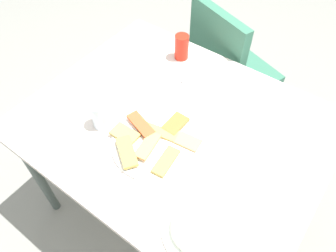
{
  "coord_description": "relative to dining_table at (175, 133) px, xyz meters",
  "views": [
    {
      "loc": [
        0.46,
        -0.68,
        1.74
      ],
      "look_at": [
        0.0,
        -0.05,
        0.76
      ],
      "focal_mm": 34.42,
      "sensor_mm": 36.0,
      "label": 1
    }
  ],
  "objects": [
    {
      "name": "dining_chair",
      "position": [
        -0.11,
        0.68,
        -0.17
      ],
      "size": [
        0.54,
        0.54,
        0.89
      ],
      "color": "#356F56",
      "rests_on": "ground_plane"
    },
    {
      "name": "soda_can",
      "position": [
        -0.22,
        0.35,
        0.13
      ],
      "size": [
        0.09,
        0.09,
        0.12
      ],
      "primitive_type": "cylinder",
      "rotation": [
        0.0,
        0.0,
        3.91
      ],
      "color": "red",
      "rests_on": "dining_table"
    },
    {
      "name": "ground_plane",
      "position": [
        0.0,
        0.0,
        -0.66
      ],
      "size": [
        6.0,
        6.0,
        0.0
      ],
      "primitive_type": "plane",
      "color": "gray"
    },
    {
      "name": "dining_table",
      "position": [
        0.0,
        0.0,
        0.0
      ],
      "size": [
        1.18,
        0.95,
        0.73
      ],
      "color": "silver",
      "rests_on": "ground_plane"
    },
    {
      "name": "fork",
      "position": [
        -0.03,
        0.17,
        0.08
      ],
      "size": [
        0.19,
        0.03,
        0.0
      ],
      "primitive_type": "cube",
      "rotation": [
        0.0,
        0.0,
        -0.05
      ],
      "color": "silver",
      "rests_on": "paper_napkin"
    },
    {
      "name": "salad_plate_greens",
      "position": [
        0.31,
        -0.32,
        0.09
      ],
      "size": [
        0.23,
        0.23,
        0.06
      ],
      "color": "white",
      "rests_on": "dining_table"
    },
    {
      "name": "drinking_glass",
      "position": [
        -0.23,
        -0.18,
        0.13
      ],
      "size": [
        0.07,
        0.07,
        0.12
      ],
      "primitive_type": "cylinder",
      "color": "silver",
      "rests_on": "dining_table"
    },
    {
      "name": "paper_napkin",
      "position": [
        -0.03,
        0.19,
        0.07
      ],
      "size": [
        0.19,
        0.19,
        0.0
      ],
      "primitive_type": "cube",
      "rotation": [
        0.0,
        0.0,
        -0.2
      ],
      "color": "white",
      "rests_on": "dining_table"
    },
    {
      "name": "pide_platter",
      "position": [
        -0.0,
        -0.13,
        0.08
      ],
      "size": [
        0.34,
        0.34,
        0.04
      ],
      "color": "white",
      "rests_on": "dining_table"
    },
    {
      "name": "spoon",
      "position": [
        -0.03,
        0.21,
        0.08
      ],
      "size": [
        0.18,
        0.01,
        0.0
      ],
      "primitive_type": "cube",
      "rotation": [
        0.0,
        0.0,
        0.0
      ],
      "color": "silver",
      "rests_on": "paper_napkin"
    }
  ]
}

